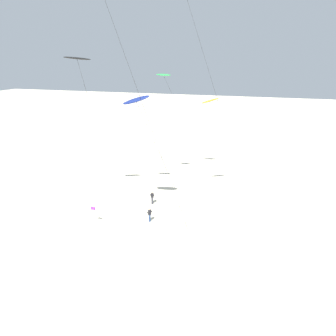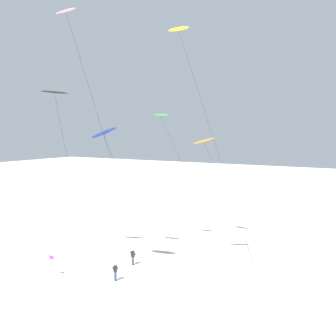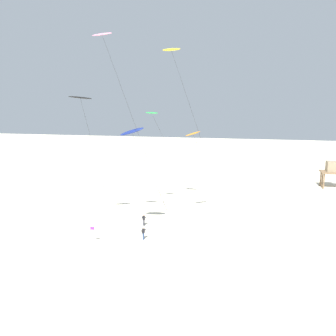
{
  "view_description": "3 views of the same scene",
  "coord_description": "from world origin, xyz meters",
  "px_view_note": "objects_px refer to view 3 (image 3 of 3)",
  "views": [
    {
      "loc": [
        11.12,
        -28.88,
        17.88
      ],
      "look_at": [
        0.24,
        6.5,
        5.2
      ],
      "focal_mm": 34.99,
      "sensor_mm": 36.0,
      "label": 1
    },
    {
      "loc": [
        22.99,
        -27.29,
        13.96
      ],
      "look_at": [
        2.17,
        7.05,
        10.25
      ],
      "focal_mm": 44.91,
      "sensor_mm": 36.0,
      "label": 2
    },
    {
      "loc": [
        10.72,
        -34.28,
        16.81
      ],
      "look_at": [
        1.84,
        5.45,
        8.77
      ],
      "focal_mm": 34.41,
      "sensor_mm": 36.0,
      "label": 3
    }
  ],
  "objects_px": {
    "kite_orange": "(194,135)",
    "kite_flyer_middle": "(143,233)",
    "kite_navy": "(132,132)",
    "kite_flyer_nearest": "(144,220)",
    "kite_black": "(81,99)",
    "kite_yellow": "(172,52)",
    "stilt_house": "(333,169)",
    "kite_pink": "(104,41)",
    "marker_flag": "(92,231)",
    "kite_green": "(153,115)"
  },
  "relations": [
    {
      "from": "kite_flyer_nearest",
      "to": "kite_flyer_middle",
      "type": "bearing_deg",
      "value": -73.87
    },
    {
      "from": "kite_green",
      "to": "kite_flyer_middle",
      "type": "height_order",
      "value": "kite_green"
    },
    {
      "from": "kite_black",
      "to": "kite_yellow",
      "type": "bearing_deg",
      "value": 37.79
    },
    {
      "from": "kite_yellow",
      "to": "stilt_house",
      "type": "xyz_separation_m",
      "value": [
        28.32,
        24.85,
        -19.99
      ]
    },
    {
      "from": "kite_navy",
      "to": "kite_flyer_nearest",
      "type": "relative_size",
      "value": 8.62
    },
    {
      "from": "kite_orange",
      "to": "stilt_house",
      "type": "relative_size",
      "value": 2.42
    },
    {
      "from": "kite_black",
      "to": "kite_pink",
      "type": "distance_m",
      "value": 8.14
    },
    {
      "from": "kite_yellow",
      "to": "kite_black",
      "type": "height_order",
      "value": "kite_yellow"
    },
    {
      "from": "kite_green",
      "to": "kite_orange",
      "type": "xyz_separation_m",
      "value": [
        6.59,
        -2.44,
        -2.67
      ]
    },
    {
      "from": "kite_navy",
      "to": "kite_flyer_middle",
      "type": "relative_size",
      "value": 8.62
    },
    {
      "from": "kite_green",
      "to": "kite_flyer_nearest",
      "type": "relative_size",
      "value": 9.44
    },
    {
      "from": "kite_yellow",
      "to": "kite_green",
      "type": "bearing_deg",
      "value": 148.61
    },
    {
      "from": "kite_pink",
      "to": "stilt_house",
      "type": "height_order",
      "value": "kite_pink"
    },
    {
      "from": "kite_navy",
      "to": "kite_flyer_middle",
      "type": "xyz_separation_m",
      "value": [
        1.27,
        -0.17,
        -12.68
      ]
    },
    {
      "from": "kite_pink",
      "to": "kite_flyer_middle",
      "type": "height_order",
      "value": "kite_pink"
    },
    {
      "from": "marker_flag",
      "to": "kite_flyer_nearest",
      "type": "bearing_deg",
      "value": 55.91
    },
    {
      "from": "kite_navy",
      "to": "kite_green",
      "type": "bearing_deg",
      "value": 91.57
    },
    {
      "from": "kite_pink",
      "to": "kite_flyer_middle",
      "type": "bearing_deg",
      "value": 25.5
    },
    {
      "from": "kite_flyer_nearest",
      "to": "stilt_house",
      "type": "bearing_deg",
      "value": 42.52
    },
    {
      "from": "kite_navy",
      "to": "kite_orange",
      "type": "bearing_deg",
      "value": 51.93
    },
    {
      "from": "kite_flyer_nearest",
      "to": "kite_flyer_middle",
      "type": "distance_m",
      "value": 4.73
    },
    {
      "from": "kite_navy",
      "to": "marker_flag",
      "type": "relative_size",
      "value": 6.86
    },
    {
      "from": "kite_navy",
      "to": "kite_flyer_middle",
      "type": "height_order",
      "value": "kite_navy"
    },
    {
      "from": "kite_flyer_middle",
      "to": "marker_flag",
      "type": "bearing_deg",
      "value": -158.87
    },
    {
      "from": "kite_yellow",
      "to": "kite_flyer_nearest",
      "type": "relative_size",
      "value": 14.6
    },
    {
      "from": "kite_navy",
      "to": "stilt_house",
      "type": "bearing_deg",
      "value": 46.59
    },
    {
      "from": "kite_orange",
      "to": "kite_black",
      "type": "bearing_deg",
      "value": -150.71
    },
    {
      "from": "kite_green",
      "to": "kite_pink",
      "type": "relative_size",
      "value": 0.64
    },
    {
      "from": "kite_orange",
      "to": "kite_flyer_middle",
      "type": "xyz_separation_m",
      "value": [
        -5.03,
        -8.21,
        -11.71
      ]
    },
    {
      "from": "kite_yellow",
      "to": "kite_pink",
      "type": "distance_m",
      "value": 11.63
    },
    {
      "from": "kite_yellow",
      "to": "kite_orange",
      "type": "relative_size",
      "value": 1.85
    },
    {
      "from": "kite_flyer_middle",
      "to": "stilt_house",
      "type": "bearing_deg",
      "value": 47.91
    },
    {
      "from": "kite_orange",
      "to": "kite_flyer_middle",
      "type": "height_order",
      "value": "kite_orange"
    },
    {
      "from": "kite_flyer_middle",
      "to": "marker_flag",
      "type": "height_order",
      "value": "marker_flag"
    },
    {
      "from": "kite_navy",
      "to": "kite_flyer_middle",
      "type": "distance_m",
      "value": 12.74
    },
    {
      "from": "marker_flag",
      "to": "kite_pink",
      "type": "bearing_deg",
      "value": 13.99
    },
    {
      "from": "kite_green",
      "to": "kite_pink",
      "type": "distance_m",
      "value": 15.09
    },
    {
      "from": "kite_yellow",
      "to": "kite_navy",
      "type": "xyz_separation_m",
      "value": [
        -3.13,
        -8.4,
        -10.3
      ]
    },
    {
      "from": "kite_flyer_middle",
      "to": "kite_navy",
      "type": "bearing_deg",
      "value": 172.47
    },
    {
      "from": "kite_black",
      "to": "stilt_house",
      "type": "relative_size",
      "value": 3.27
    },
    {
      "from": "kite_black",
      "to": "marker_flag",
      "type": "relative_size",
      "value": 8.53
    },
    {
      "from": "kite_navy",
      "to": "kite_flyer_middle",
      "type": "bearing_deg",
      "value": -7.53
    },
    {
      "from": "stilt_house",
      "to": "marker_flag",
      "type": "bearing_deg",
      "value": -135.33
    },
    {
      "from": "kite_pink",
      "to": "marker_flag",
      "type": "bearing_deg",
      "value": -166.01
    },
    {
      "from": "kite_black",
      "to": "kite_navy",
      "type": "bearing_deg",
      "value": -5.61
    },
    {
      "from": "kite_flyer_middle",
      "to": "stilt_house",
      "type": "xyz_separation_m",
      "value": [
        30.18,
        33.42,
        2.99
      ]
    },
    {
      "from": "kite_green",
      "to": "stilt_house",
      "type": "distance_m",
      "value": 40.69
    },
    {
      "from": "kite_pink",
      "to": "stilt_house",
      "type": "bearing_deg",
      "value": 46.13
    },
    {
      "from": "kite_pink",
      "to": "kite_navy",
      "type": "bearing_deg",
      "value": 39.08
    },
    {
      "from": "kite_flyer_nearest",
      "to": "kite_flyer_middle",
      "type": "xyz_separation_m",
      "value": [
        1.31,
        -4.54,
        0.0
      ]
    }
  ]
}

